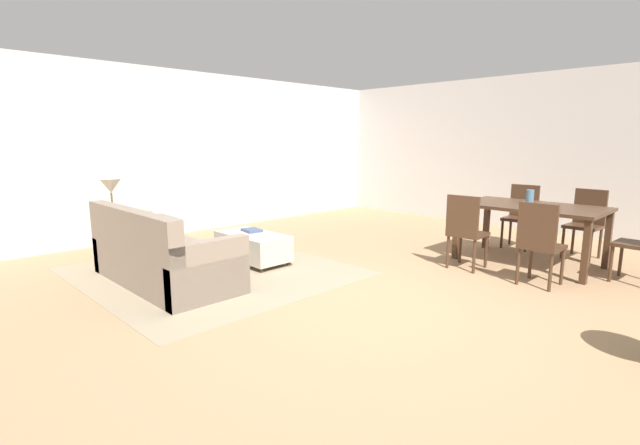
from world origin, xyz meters
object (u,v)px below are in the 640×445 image
(dining_table, at_px, (531,212))
(vase_centerpiece, at_px, (530,197))
(ottoman_table, at_px, (253,246))
(side_table, at_px, (114,228))
(table_lamp, at_px, (111,188))
(dining_chair_near_right, at_px, (539,240))
(book_on_ottoman, at_px, (252,230))
(couch, at_px, (161,257))
(dining_chair_far_left, at_px, (521,212))
(dining_chair_near_left, at_px, (465,228))
(dining_chair_far_right, at_px, (586,219))

(dining_table, distance_m, vase_centerpiece, 0.19)
(ottoman_table, distance_m, side_table, 1.81)
(table_lamp, distance_m, dining_chair_near_right, 5.14)
(dining_chair_near_right, xyz_separation_m, book_on_ottoman, (-3.08, -1.52, -0.12))
(couch, bearing_deg, ottoman_table, 89.85)
(ottoman_table, bearing_deg, couch, -90.15)
(ottoman_table, relative_size, vase_centerpiece, 5.40)
(dining_chair_far_left, bearing_deg, dining_chair_near_left, -89.82)
(ottoman_table, bearing_deg, vase_centerpiece, 45.61)
(couch, height_order, ottoman_table, couch)
(couch, relative_size, dining_chair_near_left, 2.15)
(vase_centerpiece, distance_m, book_on_ottoman, 3.61)
(side_table, distance_m, dining_chair_far_right, 6.25)
(table_lamp, height_order, dining_chair_near_left, table_lamp)
(table_lamp, xyz_separation_m, dining_chair_far_left, (3.37, 4.60, -0.45))
(side_table, height_order, dining_table, dining_table)
(ottoman_table, distance_m, dining_table, 3.58)
(vase_centerpiece, height_order, book_on_ottoman, vase_centerpiece)
(dining_chair_near_right, bearing_deg, ottoman_table, -151.63)
(ottoman_table, bearing_deg, book_on_ottoman, 146.53)
(book_on_ottoman, bearing_deg, ottoman_table, -33.47)
(ottoman_table, relative_size, dining_chair_far_right, 1.10)
(dining_chair_near_right, bearing_deg, side_table, -146.17)
(couch, bearing_deg, dining_chair_far_left, 65.65)
(dining_chair_far_left, bearing_deg, ottoman_table, -121.75)
(dining_chair_near_left, relative_size, book_on_ottoman, 3.54)
(side_table, relative_size, dining_chair_far_left, 0.61)
(side_table, distance_m, dining_table, 5.35)
(ottoman_table, height_order, vase_centerpiece, vase_centerpiece)
(book_on_ottoman, bearing_deg, dining_chair_near_right, 26.27)
(ottoman_table, height_order, dining_chair_far_left, dining_chair_far_left)
(book_on_ottoman, bearing_deg, dining_chair_near_left, 35.58)
(table_lamp, bearing_deg, side_table, -153.43)
(vase_centerpiece, bearing_deg, dining_chair_near_left, -114.45)
(book_on_ottoman, bearing_deg, dining_chair_far_left, 56.17)
(table_lamp, xyz_separation_m, dining_chair_near_right, (4.25, 2.85, -0.45))
(dining_chair_far_right, bearing_deg, book_on_ottoman, -132.93)
(dining_table, distance_m, dining_chair_far_right, 0.97)
(couch, distance_m, book_on_ottoman, 1.33)
(ottoman_table, relative_size, dining_chair_far_left, 1.10)
(table_lamp, bearing_deg, book_on_ottoman, 48.61)
(table_lamp, height_order, vase_centerpiece, table_lamp)
(dining_table, relative_size, vase_centerpiece, 8.91)
(dining_chair_far_left, bearing_deg, dining_chair_near_right, -63.10)
(table_lamp, xyz_separation_m, vase_centerpiece, (3.77, 3.79, -0.12))
(dining_chair_near_right, bearing_deg, table_lamp, -146.17)
(side_table, xyz_separation_m, vase_centerpiece, (3.77, 3.79, 0.41))
(dining_chair_near_right, distance_m, vase_centerpiece, 1.10)
(side_table, bearing_deg, ottoman_table, 44.10)
(vase_centerpiece, bearing_deg, ottoman_table, -134.39)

